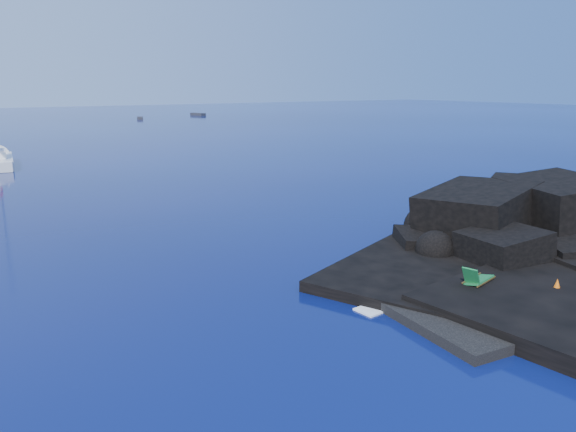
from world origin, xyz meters
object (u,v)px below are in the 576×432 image
object	(u,v)px
sunbather	(481,304)
marker_cone	(557,287)
distant_boat_a	(140,119)
deck_chair	(479,275)
distant_boat_b	(198,115)

from	to	relation	value
sunbather	marker_cone	size ratio (longest dim) A/B	2.77
sunbather	distant_boat_a	distance (m)	118.91
sunbather	distant_boat_a	world-z (taller)	sunbather
deck_chair	marker_cone	world-z (taller)	deck_chair
deck_chair	distant_boat_b	distance (m)	128.89
deck_chair	distant_boat_b	xyz separation A→B (m)	(43.19, 121.43, -0.91)
deck_chair	sunbather	size ratio (longest dim) A/B	0.95
marker_cone	distant_boat_a	xyz separation A→B (m)	(23.75, 116.40, -0.66)
deck_chair	distant_boat_a	bearing A→B (deg)	63.52
marker_cone	distant_boat_b	world-z (taller)	marker_cone
distant_boat_a	distant_boat_b	xyz separation A→B (m)	(17.55, 7.03, 0.00)
marker_cone	distant_boat_a	distance (m)	118.80
sunbather	distant_boat_a	size ratio (longest dim) A/B	0.42
marker_cone	distant_boat_b	size ratio (longest dim) A/B	0.13
distant_boat_a	distant_boat_b	size ratio (longest dim) A/B	0.85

